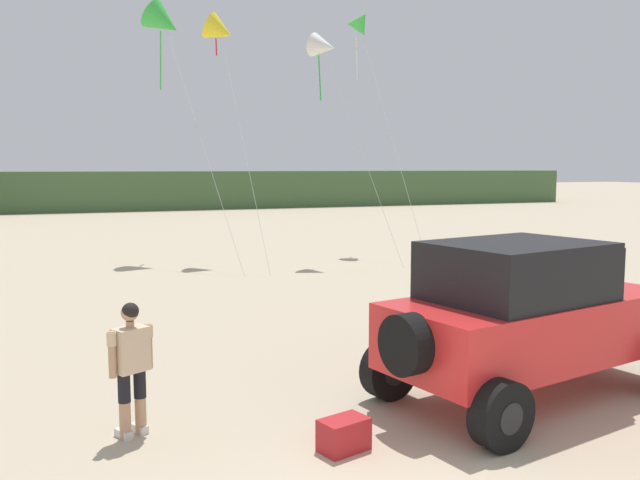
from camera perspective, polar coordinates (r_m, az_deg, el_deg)
dune_ridge at (r=53.72m, az=-22.85°, el=3.88°), size 90.00×6.20×2.94m
jeep at (r=9.90m, az=17.44°, el=-6.18°), size 5.01×3.24×2.26m
person_watching at (r=8.49m, az=-15.94°, el=-10.04°), size 0.56×0.44×1.67m
cooler_box at (r=8.03m, az=2.06°, el=-16.39°), size 0.64×0.51×0.38m
kite_green_box at (r=25.24m, az=-13.28°, el=17.79°), size 2.37×6.36×9.24m
kite_orange_streamer at (r=23.43m, az=0.34°, el=16.29°), size 2.33×3.42×7.90m
kite_pink_ribbon at (r=27.01m, az=3.50°, el=17.75°), size 1.19×6.01×9.18m
kite_blue_swept at (r=24.35m, az=-8.58°, el=17.38°), size 1.41×5.42×8.72m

